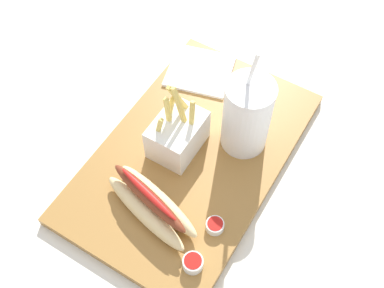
# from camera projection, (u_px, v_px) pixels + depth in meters

# --- Properties ---
(ground_plane) EXTENTS (2.40, 2.40, 0.02)m
(ground_plane) POSITION_uv_depth(u_px,v_px,m) (192.00, 161.00, 0.90)
(ground_plane) COLOR silver
(food_tray) EXTENTS (0.49, 0.31, 0.02)m
(food_tray) POSITION_uv_depth(u_px,v_px,m) (192.00, 156.00, 0.88)
(food_tray) COLOR olive
(food_tray) RESTS_ON ground_plane
(soda_cup) EXTENTS (0.09, 0.09, 0.25)m
(soda_cup) POSITION_uv_depth(u_px,v_px,m) (247.00, 116.00, 0.82)
(soda_cup) COLOR white
(soda_cup) RESTS_ON food_tray
(fries_basket) EXTENTS (0.10, 0.08, 0.14)m
(fries_basket) POSITION_uv_depth(u_px,v_px,m) (178.00, 133.00, 0.85)
(fries_basket) COLOR white
(fries_basket) RESTS_ON food_tray
(hot_dog_1) EXTENTS (0.10, 0.19, 0.07)m
(hot_dog_1) POSITION_uv_depth(u_px,v_px,m) (151.00, 204.00, 0.79)
(hot_dog_1) COLOR #E5C689
(hot_dog_1) RESTS_ON food_tray
(ketchup_cup_1) EXTENTS (0.03, 0.03, 0.02)m
(ketchup_cup_1) POSITION_uv_depth(u_px,v_px,m) (215.00, 225.00, 0.79)
(ketchup_cup_1) COLOR white
(ketchup_cup_1) RESTS_ON food_tray
(ketchup_cup_2) EXTENTS (0.03, 0.03, 0.02)m
(ketchup_cup_2) POSITION_uv_depth(u_px,v_px,m) (193.00, 263.00, 0.75)
(ketchup_cup_2) COLOR white
(ketchup_cup_2) RESTS_ON food_tray
(napkin_stack) EXTENTS (0.14, 0.15, 0.01)m
(napkin_stack) POSITION_uv_depth(u_px,v_px,m) (200.00, 71.00, 0.98)
(napkin_stack) COLOR white
(napkin_stack) RESTS_ON food_tray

